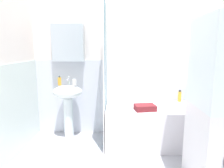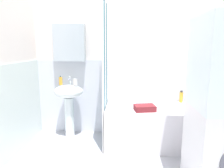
{
  "view_description": "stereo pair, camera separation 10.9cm",
  "coord_description": "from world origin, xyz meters",
  "px_view_note": "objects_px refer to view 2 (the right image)",
  "views": [
    {
      "loc": [
        -0.23,
        -1.93,
        1.39
      ],
      "look_at": [
        -0.31,
        0.84,
        0.89
      ],
      "focal_mm": 32.38,
      "sensor_mm": 36.0,
      "label": 1
    },
    {
      "loc": [
        -0.12,
        -1.92,
        1.39
      ],
      "look_at": [
        -0.31,
        0.84,
        0.89
      ],
      "focal_mm": 32.38,
      "sensor_mm": 36.0,
      "label": 2
    }
  ],
  "objects_px": {
    "bathtub": "(158,126)",
    "soap_dispenser": "(61,81)",
    "lotion_bottle": "(190,96)",
    "body_wash_bottle": "(181,97)",
    "towel_folded": "(145,108)",
    "sink": "(69,99)",
    "conditioner_bottle": "(198,96)",
    "toothbrush_cup": "(75,82)"
  },
  "relations": [
    {
      "from": "conditioner_bottle",
      "to": "body_wash_bottle",
      "type": "bearing_deg",
      "value": -177.6
    },
    {
      "from": "bathtub",
      "to": "body_wash_bottle",
      "type": "height_order",
      "value": "body_wash_bottle"
    },
    {
      "from": "lotion_bottle",
      "to": "towel_folded",
      "type": "bearing_deg",
      "value": -148.0
    },
    {
      "from": "sink",
      "to": "lotion_bottle",
      "type": "bearing_deg",
      "value": 3.48
    },
    {
      "from": "toothbrush_cup",
      "to": "body_wash_bottle",
      "type": "height_order",
      "value": "toothbrush_cup"
    },
    {
      "from": "body_wash_bottle",
      "to": "conditioner_bottle",
      "type": "bearing_deg",
      "value": 2.4
    },
    {
      "from": "body_wash_bottle",
      "to": "towel_folded",
      "type": "bearing_deg",
      "value": -142.48
    },
    {
      "from": "body_wash_bottle",
      "to": "towel_folded",
      "type": "xyz_separation_m",
      "value": [
        -0.59,
        -0.46,
        -0.05
      ]
    },
    {
      "from": "toothbrush_cup",
      "to": "body_wash_bottle",
      "type": "distance_m",
      "value": 1.63
    },
    {
      "from": "body_wash_bottle",
      "to": "towel_folded",
      "type": "distance_m",
      "value": 0.75
    },
    {
      "from": "lotion_bottle",
      "to": "bathtub",
      "type": "bearing_deg",
      "value": -152.34
    },
    {
      "from": "bathtub",
      "to": "conditioner_bottle",
      "type": "xyz_separation_m",
      "value": [
        0.64,
        0.28,
        0.39
      ]
    },
    {
      "from": "body_wash_bottle",
      "to": "lotion_bottle",
      "type": "bearing_deg",
      "value": -1.02
    },
    {
      "from": "soap_dispenser",
      "to": "bathtub",
      "type": "xyz_separation_m",
      "value": [
        1.45,
        -0.16,
        -0.61
      ]
    },
    {
      "from": "bathtub",
      "to": "body_wash_bottle",
      "type": "relative_size",
      "value": 8.2
    },
    {
      "from": "conditioner_bottle",
      "to": "towel_folded",
      "type": "relative_size",
      "value": 0.83
    },
    {
      "from": "sink",
      "to": "toothbrush_cup",
      "type": "distance_m",
      "value": 0.29
    },
    {
      "from": "bathtub",
      "to": "conditioner_bottle",
      "type": "bearing_deg",
      "value": 23.81
    },
    {
      "from": "toothbrush_cup",
      "to": "conditioner_bottle",
      "type": "height_order",
      "value": "toothbrush_cup"
    },
    {
      "from": "sink",
      "to": "bathtub",
      "type": "height_order",
      "value": "sink"
    },
    {
      "from": "sink",
      "to": "conditioner_bottle",
      "type": "relative_size",
      "value": 3.75
    },
    {
      "from": "soap_dispenser",
      "to": "bathtub",
      "type": "height_order",
      "value": "soap_dispenser"
    },
    {
      "from": "sink",
      "to": "conditioner_bottle",
      "type": "bearing_deg",
      "value": 3.64
    },
    {
      "from": "body_wash_bottle",
      "to": "sink",
      "type": "bearing_deg",
      "value": -176.17
    },
    {
      "from": "sink",
      "to": "lotion_bottle",
      "type": "xyz_separation_m",
      "value": [
        1.85,
        0.11,
        0.05
      ]
    },
    {
      "from": "sink",
      "to": "soap_dispenser",
      "type": "bearing_deg",
      "value": 176.72
    },
    {
      "from": "bathtub",
      "to": "towel_folded",
      "type": "relative_size",
      "value": 5.5
    },
    {
      "from": "body_wash_bottle",
      "to": "bathtub",
      "type": "bearing_deg",
      "value": -144.56
    },
    {
      "from": "sink",
      "to": "toothbrush_cup",
      "type": "relative_size",
      "value": 8.69
    },
    {
      "from": "conditioner_bottle",
      "to": "sink",
      "type": "bearing_deg",
      "value": -176.36
    },
    {
      "from": "conditioner_bottle",
      "to": "lotion_bottle",
      "type": "xyz_separation_m",
      "value": [
        -0.13,
        -0.01,
        -0.01
      ]
    },
    {
      "from": "toothbrush_cup",
      "to": "towel_folded",
      "type": "relative_size",
      "value": 0.36
    },
    {
      "from": "sink",
      "to": "bathtub",
      "type": "bearing_deg",
      "value": -6.69
    },
    {
      "from": "bathtub",
      "to": "lotion_bottle",
      "type": "distance_m",
      "value": 0.69
    },
    {
      "from": "conditioner_bottle",
      "to": "lotion_bottle",
      "type": "bearing_deg",
      "value": -174.04
    },
    {
      "from": "toothbrush_cup",
      "to": "lotion_bottle",
      "type": "relative_size",
      "value": 0.47
    },
    {
      "from": "bathtub",
      "to": "toothbrush_cup",
      "type": "bearing_deg",
      "value": 173.14
    },
    {
      "from": "soap_dispenser",
      "to": "sink",
      "type": "bearing_deg",
      "value": -3.28
    },
    {
      "from": "toothbrush_cup",
      "to": "body_wash_bottle",
      "type": "bearing_deg",
      "value": 4.43
    },
    {
      "from": "bathtub",
      "to": "lotion_bottle",
      "type": "xyz_separation_m",
      "value": [
        0.51,
        0.27,
        0.38
      ]
    },
    {
      "from": "bathtub",
      "to": "soap_dispenser",
      "type": "bearing_deg",
      "value": 173.58
    },
    {
      "from": "lotion_bottle",
      "to": "towel_folded",
      "type": "distance_m",
      "value": 0.86
    }
  ]
}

